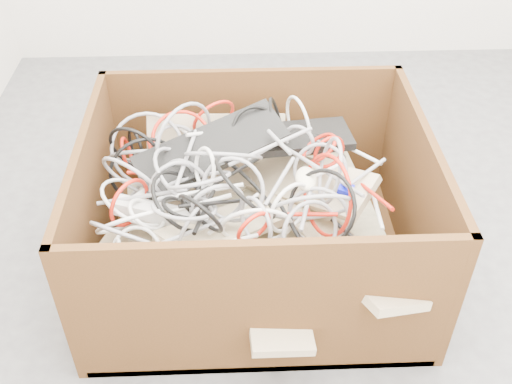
{
  "coord_description": "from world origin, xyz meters",
  "views": [
    {
      "loc": [
        -0.35,
        -1.53,
        1.52
      ],
      "look_at": [
        -0.29,
        -0.05,
        0.3
      ],
      "focal_mm": 42.39,
      "sensor_mm": 36.0,
      "label": 1
    }
  ],
  "objects_px": {
    "power_strip_left": "(168,185)",
    "vga_plug": "(346,189)",
    "cardboard_box": "(252,233)",
    "power_strip_right": "(161,213)"
  },
  "relations": [
    {
      "from": "power_strip_left",
      "to": "vga_plug",
      "type": "xyz_separation_m",
      "value": [
        0.54,
        -0.05,
        0.01
      ]
    },
    {
      "from": "cardboard_box",
      "to": "power_strip_right",
      "type": "xyz_separation_m",
      "value": [
        -0.27,
        -0.12,
        0.2
      ]
    },
    {
      "from": "cardboard_box",
      "to": "vga_plug",
      "type": "bearing_deg",
      "value": -11.57
    },
    {
      "from": "cardboard_box",
      "to": "power_strip_right",
      "type": "bearing_deg",
      "value": -156.33
    },
    {
      "from": "power_strip_right",
      "to": "cardboard_box",
      "type": "bearing_deg",
      "value": 32.58
    },
    {
      "from": "power_strip_left",
      "to": "vga_plug",
      "type": "height_order",
      "value": "power_strip_left"
    },
    {
      "from": "power_strip_right",
      "to": "power_strip_left",
      "type": "bearing_deg",
      "value": 92.59
    },
    {
      "from": "vga_plug",
      "to": "cardboard_box",
      "type": "bearing_deg",
      "value": -170.65
    },
    {
      "from": "cardboard_box",
      "to": "vga_plug",
      "type": "distance_m",
      "value": 0.37
    },
    {
      "from": "cardboard_box",
      "to": "power_strip_right",
      "type": "height_order",
      "value": "cardboard_box"
    }
  ]
}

